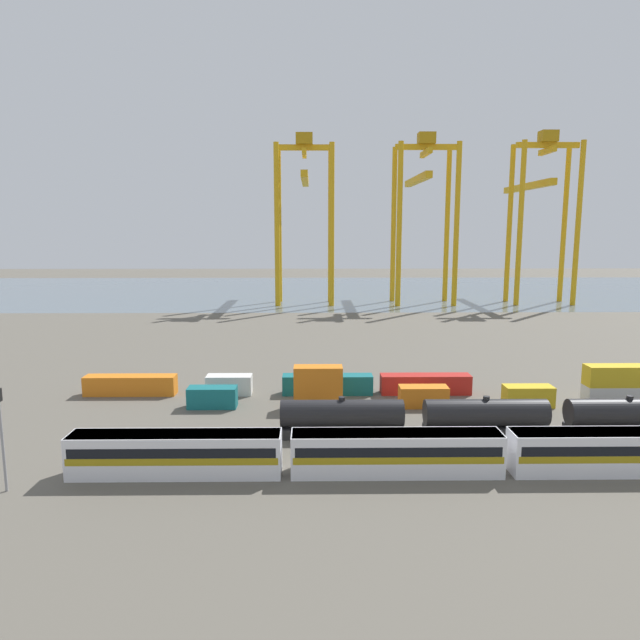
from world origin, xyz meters
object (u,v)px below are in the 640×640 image
object	(u,v)px
gantry_crane_west	(305,201)
shipping_container_10	(131,385)
passenger_train	(396,451)
signal_mast	(1,427)
shipping_container_0	(212,397)
freight_tank_row	(557,417)
gantry_crane_central	(423,201)
shipping_container_11	(229,385)
gantry_crane_east	(540,202)

from	to	relation	value
gantry_crane_west	shipping_container_10	bearing A→B (deg)	-102.81
passenger_train	signal_mast	size ratio (longest dim) A/B	6.55
shipping_container_0	gantry_crane_west	size ratio (longest dim) A/B	0.12
freight_tank_row	gantry_crane_central	bearing A→B (deg)	86.71
passenger_train	shipping_container_11	distance (m)	31.68
signal_mast	gantry_crane_central	bearing A→B (deg)	64.97
signal_mast	shipping_container_10	xyz separation A→B (m)	(1.55, 28.59, -4.42)
gantry_crane_west	shipping_container_0	bearing A→B (deg)	-95.65
shipping_container_10	shipping_container_11	world-z (taller)	same
shipping_container_11	passenger_train	bearing A→B (deg)	-53.63
gantry_crane_west	gantry_crane_east	world-z (taller)	gantry_crane_east
freight_tank_row	shipping_container_0	bearing A→B (deg)	165.19
signal_mast	gantry_crane_east	xyz separation A→B (m)	(93.82, 126.25, 24.27)
passenger_train	gantry_crane_west	xyz separation A→B (m)	(-9.85, 122.97, 27.96)
freight_tank_row	gantry_crane_east	distance (m)	124.18
freight_tank_row	shipping_container_11	bearing A→B (deg)	156.91
shipping_container_0	gantry_crane_west	distance (m)	107.63
signal_mast	passenger_train	bearing A→B (deg)	5.26
shipping_container_11	gantry_crane_central	xyz separation A→B (m)	(43.99, 97.26, 28.87)
shipping_container_0	gantry_crane_central	size ratio (longest dim) A/B	0.12
passenger_train	gantry_crane_central	xyz separation A→B (m)	(25.21, 122.76, 28.03)
shipping_container_11	gantry_crane_west	distance (m)	102.03
gantry_crane_central	shipping_container_0	bearing A→B (deg)	-113.72
freight_tank_row	gantry_crane_central	world-z (taller)	gantry_crane_central
signal_mast	shipping_container_0	distance (m)	26.91
signal_mast	gantry_crane_central	world-z (taller)	gantry_crane_central
shipping_container_0	gantry_crane_central	distance (m)	116.15
passenger_train	gantry_crane_central	world-z (taller)	gantry_crane_central
shipping_container_0	shipping_container_10	bearing A→B (deg)	154.38
gantry_crane_west	freight_tank_row	bearing A→B (deg)	-75.88
freight_tank_row	shipping_container_10	world-z (taller)	freight_tank_row
passenger_train	gantry_crane_east	size ratio (longest dim) A/B	1.18
passenger_train	shipping_container_10	xyz separation A→B (m)	(-32.01, 25.50, -0.84)
passenger_train	signal_mast	world-z (taller)	signal_mast
shipping_container_10	gantry_crane_east	xyz separation A→B (m)	(92.26, 97.66, 28.69)
shipping_container_11	gantry_crane_east	distance (m)	128.87
gantry_crane_west	gantry_crane_east	size ratio (longest dim) A/B	0.98
gantry_crane_central	shipping_container_11	bearing A→B (deg)	-114.33
freight_tank_row	shipping_container_10	xyz separation A→B (m)	(-50.71, 15.98, -0.76)
freight_tank_row	signal_mast	world-z (taller)	signal_mast
shipping_container_11	gantry_crane_east	bearing A→B (deg)	51.02
shipping_container_11	gantry_crane_central	world-z (taller)	gantry_crane_central
signal_mast	gantry_crane_central	distance (m)	141.03
shipping_container_10	gantry_crane_central	xyz separation A→B (m)	(57.21, 97.26, 28.87)
shipping_container_11	gantry_crane_east	world-z (taller)	gantry_crane_east
shipping_container_11	gantry_crane_west	world-z (taller)	gantry_crane_west
signal_mast	gantry_crane_west	bearing A→B (deg)	79.35
passenger_train	gantry_crane_east	distance (m)	139.91
passenger_train	freight_tank_row	distance (m)	20.99
shipping_container_10	gantry_crane_east	bearing A→B (deg)	46.63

